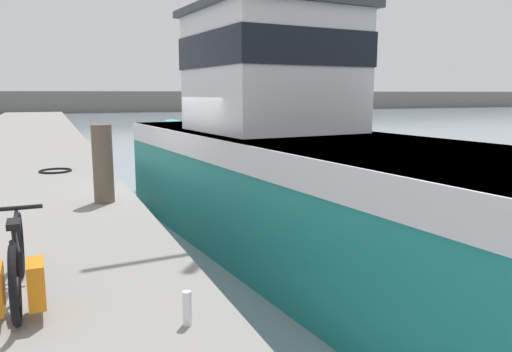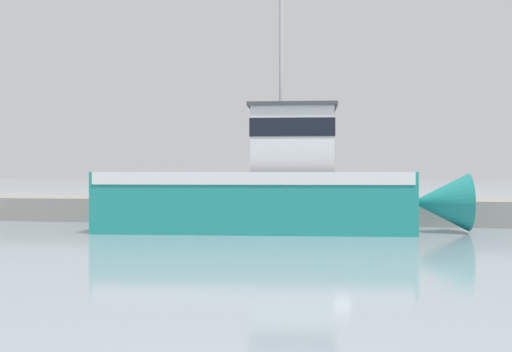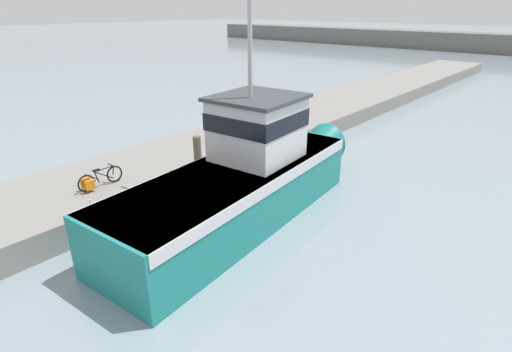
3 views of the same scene
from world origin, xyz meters
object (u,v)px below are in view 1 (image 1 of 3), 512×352
Objects in this scene: fishing_boat_main at (290,161)px; boat_orange_near at (335,112)px; bicycle_touring at (17,268)px; water_bottle_by_bike at (187,308)px; mooring_post at (103,164)px.

fishing_boat_main is 1.47× the size of boat_orange_near.
fishing_boat_main reaches higher than boat_orange_near.
boat_orange_near is at bearing 51.87° from fishing_boat_main.
bicycle_touring reaches higher than water_bottle_by_bike.
boat_orange_near reaches higher than bicycle_touring.
bicycle_touring is 1.39× the size of mooring_post.
mooring_post reaches higher than water_bottle_by_bike.
mooring_post is (-25.42, -34.54, 0.79)m from boat_orange_near.
mooring_post reaches higher than bicycle_touring.
water_bottle_by_bike is (-2.87, -4.08, -0.42)m from fishing_boat_main.
boat_orange_near is 4.80× the size of bicycle_touring.
fishing_boat_main reaches higher than mooring_post.
water_bottle_by_bike is at bearing -88.65° from mooring_post.
boat_orange_near is (22.44, 34.99, -0.73)m from fishing_boat_main.
fishing_boat_main is 46.18× the size of water_bottle_by_bike.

